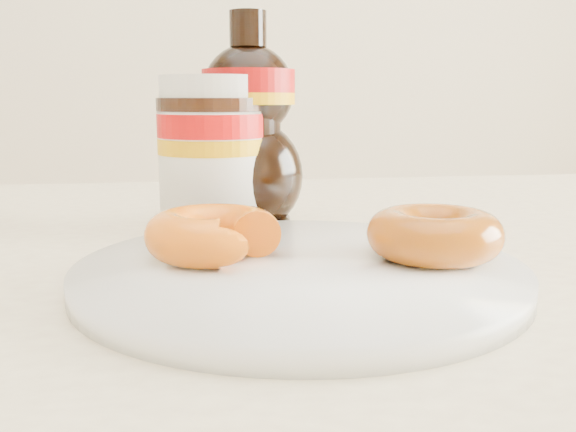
{
  "coord_description": "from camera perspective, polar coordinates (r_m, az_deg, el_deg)",
  "views": [
    {
      "loc": [
        -0.08,
        -0.37,
        0.87
      ],
      "look_at": [
        -0.02,
        0.07,
        0.79
      ],
      "focal_mm": 40.0,
      "sensor_mm": 36.0,
      "label": 1
    }
  ],
  "objects": [
    {
      "name": "dining_table",
      "position": [
        0.51,
        1.29,
        -12.42
      ],
      "size": [
        1.4,
        0.9,
        0.75
      ],
      "color": "beige",
      "rests_on": "ground"
    },
    {
      "name": "plate",
      "position": [
        0.41,
        1.04,
        -5.04
      ],
      "size": [
        0.28,
        0.28,
        0.01
      ],
      "color": "white",
      "rests_on": "dining_table"
    },
    {
      "name": "donut_bitten",
      "position": [
        0.42,
        -6.66,
        -1.62
      ],
      "size": [
        0.1,
        0.1,
        0.03
      ],
      "primitive_type": "torus",
      "rotation": [
        0.0,
        0.0,
        -0.09
      ],
      "color": "#D85F0C",
      "rests_on": "plate"
    },
    {
      "name": "donut_whole",
      "position": [
        0.43,
        12.89,
        -1.58
      ],
      "size": [
        0.12,
        0.12,
        0.03
      ],
      "primitive_type": "torus",
      "rotation": [
        0.0,
        0.0,
        0.4
      ],
      "color": "#8B4708",
      "rests_on": "plate"
    },
    {
      "name": "nutella_jar",
      "position": [
        0.58,
        -6.76,
        6.09
      ],
      "size": [
        0.1,
        0.1,
        0.14
      ],
      "rotation": [
        0.0,
        0.0,
        -0.42
      ],
      "color": "white",
      "rests_on": "dining_table"
    },
    {
      "name": "syrup_bottle",
      "position": [
        0.59,
        -3.49,
        8.41
      ],
      "size": [
        0.11,
        0.1,
        0.19
      ],
      "primitive_type": null,
      "rotation": [
        0.0,
        0.0,
        0.21
      ],
      "color": "black",
      "rests_on": "dining_table"
    }
  ]
}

